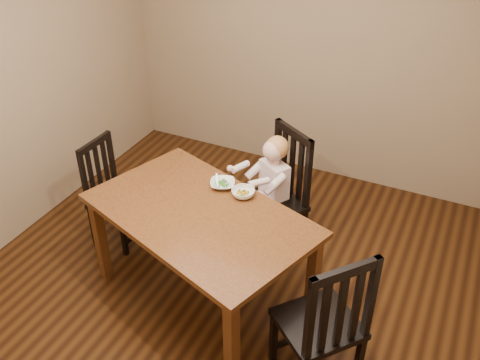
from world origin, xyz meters
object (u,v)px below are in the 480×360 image
at_px(chair_child, 277,195).
at_px(bowl_peas, 223,184).
at_px(toddler, 272,183).
at_px(chair_right, 324,323).
at_px(dining_table, 200,223).
at_px(chair_left, 113,194).
at_px(bowl_veg, 243,193).

height_order(chair_child, bowl_peas, chair_child).
xyz_separation_m(chair_child, toddler, (-0.03, -0.05, 0.14)).
bearing_deg(toddler, bowl_peas, 90.16).
distance_m(chair_right, toddler, 1.40).
bearing_deg(dining_table, chair_left, 163.13).
bearing_deg(chair_left, chair_child, 112.50).
relative_size(chair_left, bowl_peas, 5.09).
bearing_deg(bowl_peas, dining_table, -89.89).
relative_size(chair_child, chair_right, 1.00).
bearing_deg(chair_left, dining_table, 75.27).
distance_m(dining_table, bowl_veg, 0.40).
height_order(chair_left, bowl_veg, chair_left).
relative_size(chair_left, bowl_veg, 5.45).
relative_size(chair_child, toddler, 1.99).
bearing_deg(bowl_veg, chair_left, -179.99).
bearing_deg(chair_child, chair_right, 156.31).
xyz_separation_m(chair_left, bowl_veg, (1.26, 0.00, 0.39)).
relative_size(chair_right, bowl_peas, 5.96).
bearing_deg(dining_table, chair_right, -17.95).
xyz_separation_m(dining_table, bowl_veg, (0.20, 0.32, 0.12)).
bearing_deg(chair_left, chair_right, 74.73).
xyz_separation_m(chair_left, chair_right, (2.14, -0.67, 0.08)).
distance_m(chair_left, chair_right, 2.24).
height_order(dining_table, chair_left, chair_left).
bearing_deg(dining_table, bowl_veg, 58.66).
bearing_deg(toddler, chair_left, 51.05).
relative_size(chair_left, toddler, 1.70).
bearing_deg(toddler, bowl_veg, 115.22).
height_order(chair_child, bowl_veg, chair_child).
bearing_deg(toddler, chair_right, 158.47).
bearing_deg(chair_child, bowl_peas, 90.14).
bearing_deg(dining_table, toddler, 72.01).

